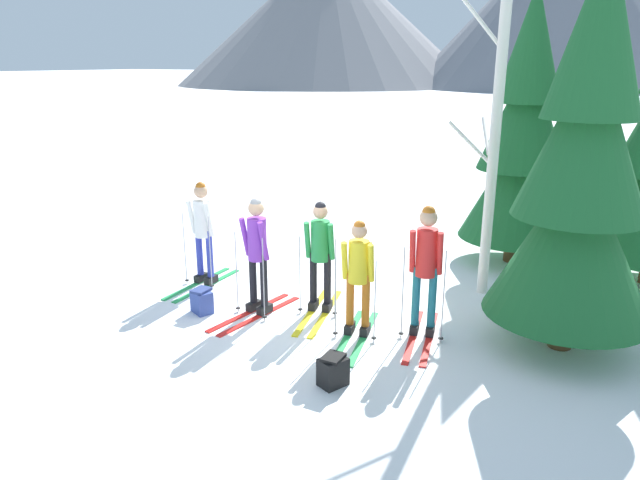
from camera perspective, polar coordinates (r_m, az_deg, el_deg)
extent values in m
plane|color=white|center=(8.93, -2.07, -7.19)|extent=(400.00, 400.00, 0.00)
cube|color=green|center=(10.17, -10.83, -4.34)|extent=(0.11, 1.70, 0.02)
cube|color=green|center=(10.30, -11.79, -4.11)|extent=(0.11, 1.70, 0.02)
cube|color=black|center=(10.22, -10.50, -3.80)|extent=(0.11, 0.26, 0.12)
cylinder|color=#2D389E|center=(10.07, -10.64, -1.36)|extent=(0.11, 0.11, 0.84)
cube|color=black|center=(10.35, -11.46, -3.58)|extent=(0.11, 0.26, 0.12)
cylinder|color=#2D389E|center=(10.20, -11.61, -1.17)|extent=(0.11, 0.11, 0.84)
cylinder|color=white|center=(9.96, -11.33, 2.07)|extent=(0.28, 0.28, 0.63)
sphere|color=tan|center=(9.86, -11.48, 4.66)|extent=(0.23, 0.23, 0.23)
sphere|color=#B76019|center=(9.84, -11.51, 5.04)|extent=(0.17, 0.17, 0.17)
cylinder|color=white|center=(9.80, -10.74, 1.97)|extent=(0.08, 0.20, 0.60)
cylinder|color=white|center=(10.03, -12.35, 2.21)|extent=(0.08, 0.20, 0.60)
cylinder|color=#A5A5AD|center=(9.81, -10.59, -1.30)|extent=(0.02, 0.02, 1.25)
cylinder|color=black|center=(10.00, -10.42, -4.39)|extent=(0.07, 0.07, 0.01)
cylinder|color=#A5A5AD|center=(10.14, -12.98, -0.84)|extent=(0.02, 0.02, 1.25)
cylinder|color=black|center=(10.33, -12.77, -3.83)|extent=(0.07, 0.07, 0.01)
cube|color=red|center=(8.90, -5.80, -7.30)|extent=(0.37, 1.73, 0.02)
cube|color=red|center=(9.04, -6.84, -6.94)|extent=(0.37, 1.73, 0.02)
cube|color=black|center=(8.94, -5.38, -6.68)|extent=(0.15, 0.27, 0.12)
cylinder|color=black|center=(8.76, -5.46, -3.91)|extent=(0.11, 0.11, 0.84)
cube|color=black|center=(9.07, -6.42, -6.34)|extent=(0.15, 0.27, 0.12)
cylinder|color=black|center=(8.90, -6.52, -3.60)|extent=(0.11, 0.11, 0.84)
cylinder|color=purple|center=(8.63, -6.12, 0.08)|extent=(0.28, 0.28, 0.63)
sphere|color=tan|center=(8.51, -6.22, 3.08)|extent=(0.23, 0.23, 0.23)
sphere|color=gray|center=(8.49, -6.23, 3.53)|extent=(0.17, 0.17, 0.17)
cylinder|color=purple|center=(8.47, -5.50, -0.11)|extent=(0.11, 0.21, 0.60)
cylinder|color=purple|center=(8.71, -7.26, 0.31)|extent=(0.11, 0.21, 0.60)
cylinder|color=#A5A5AD|center=(8.50, -5.49, -3.92)|extent=(0.02, 0.02, 1.27)
cylinder|color=black|center=(8.72, -5.39, -7.44)|extent=(0.07, 0.07, 0.01)
cylinder|color=#A5A5AD|center=(8.86, -8.09, -3.15)|extent=(0.02, 0.02, 1.27)
cylinder|color=black|center=(9.07, -7.94, -6.55)|extent=(0.07, 0.07, 0.01)
cube|color=yellow|center=(8.94, 0.55, -7.07)|extent=(0.48, 1.75, 0.02)
cube|color=yellow|center=(8.99, -0.81, -6.93)|extent=(0.48, 1.75, 0.02)
cube|color=black|center=(9.00, 0.71, -6.41)|extent=(0.16, 0.28, 0.12)
cylinder|color=black|center=(8.84, 0.73, -3.77)|extent=(0.11, 0.11, 0.81)
cube|color=black|center=(9.06, -0.64, -6.27)|extent=(0.16, 0.28, 0.12)
cylinder|color=black|center=(8.89, -0.65, -3.64)|extent=(0.11, 0.11, 0.81)
cylinder|color=#238C42|center=(8.67, 0.04, -0.07)|extent=(0.28, 0.28, 0.61)
sphere|color=tan|center=(8.55, 0.04, 2.78)|extent=(0.22, 0.22, 0.22)
sphere|color=black|center=(8.54, 0.04, 3.21)|extent=(0.16, 0.16, 0.16)
cylinder|color=#238C42|center=(8.57, 1.10, -0.17)|extent=(0.12, 0.21, 0.58)
cylinder|color=#238C42|center=(8.66, -1.22, 0.01)|extent=(0.12, 0.21, 0.58)
cylinder|color=#A5A5AD|center=(8.61, 1.47, -3.77)|extent=(0.02, 0.02, 1.21)
cylinder|color=black|center=(8.82, 1.44, -7.09)|extent=(0.07, 0.07, 0.01)
cylinder|color=#A5A5AD|center=(8.74, -1.98, -3.44)|extent=(0.02, 0.02, 1.21)
cylinder|color=black|center=(8.95, -1.95, -6.72)|extent=(0.07, 0.07, 0.01)
cube|color=green|center=(8.22, 4.23, -9.39)|extent=(0.42, 1.68, 0.02)
cube|color=green|center=(8.26, 2.72, -9.21)|extent=(0.42, 1.68, 0.02)
cube|color=black|center=(8.28, 4.39, -8.66)|extent=(0.16, 0.28, 0.12)
cylinder|color=#B76019|center=(8.10, 4.46, -5.92)|extent=(0.11, 0.11, 0.78)
cube|color=black|center=(8.32, 2.89, -8.49)|extent=(0.16, 0.28, 0.12)
cylinder|color=#B76019|center=(8.14, 2.94, -5.76)|extent=(0.11, 0.11, 0.78)
cylinder|color=yellow|center=(7.92, 3.77, -2.09)|extent=(0.28, 0.28, 0.58)
sphere|color=tan|center=(7.79, 3.83, 0.89)|extent=(0.21, 0.21, 0.21)
sphere|color=#B76019|center=(7.78, 3.84, 1.34)|extent=(0.16, 0.16, 0.16)
cylinder|color=yellow|center=(7.83, 4.97, -2.23)|extent=(0.12, 0.20, 0.56)
cylinder|color=yellow|center=(7.90, 2.40, -2.00)|extent=(0.12, 0.20, 0.56)
cylinder|color=#A5A5AD|center=(7.88, 5.34, -6.02)|extent=(0.02, 0.02, 1.17)
cylinder|color=black|center=(8.10, 5.24, -9.44)|extent=(0.07, 0.07, 0.01)
cylinder|color=#A5A5AD|center=(7.99, 1.52, -5.63)|extent=(0.02, 0.02, 1.17)
cylinder|color=black|center=(8.21, 1.50, -9.01)|extent=(0.07, 0.07, 0.01)
cube|color=#99661E|center=(8.07, 4.04, -1.52)|extent=(0.29, 0.21, 0.36)
cube|color=red|center=(8.33, 10.54, -9.28)|extent=(0.43, 1.68, 0.02)
cube|color=red|center=(8.35, 9.02, -9.14)|extent=(0.43, 1.68, 0.02)
cube|color=black|center=(8.39, 10.64, -8.56)|extent=(0.16, 0.28, 0.12)
cylinder|color=#1E6B7A|center=(8.20, 10.82, -5.55)|extent=(0.11, 0.11, 0.87)
cube|color=black|center=(8.41, 9.13, -8.42)|extent=(0.16, 0.28, 0.12)
cylinder|color=#1E6B7A|center=(8.21, 9.29, -5.41)|extent=(0.11, 0.11, 0.87)
cylinder|color=red|center=(7.98, 10.29, -1.20)|extent=(0.28, 0.28, 0.66)
sphere|color=tan|center=(7.85, 10.47, 2.15)|extent=(0.24, 0.24, 0.24)
sphere|color=#B76019|center=(7.83, 10.50, 2.65)|extent=(0.18, 0.18, 0.18)
cylinder|color=red|center=(7.91, 11.54, -1.31)|extent=(0.12, 0.22, 0.62)
cylinder|color=red|center=(7.94, 8.96, -1.09)|extent=(0.12, 0.22, 0.62)
cylinder|color=#A5A5AD|center=(7.98, 11.88, -5.47)|extent=(0.02, 0.02, 1.31)
cylinder|color=black|center=(8.22, 11.63, -9.31)|extent=(0.07, 0.07, 0.01)
cylinder|color=#A5A5AD|center=(8.03, 8.02, -5.13)|extent=(0.02, 0.02, 1.31)
cylinder|color=black|center=(8.27, 7.85, -8.96)|extent=(0.07, 0.07, 0.01)
cylinder|color=#51381E|center=(8.41, 22.52, -6.51)|extent=(0.30, 0.30, 0.98)
cone|color=#195628|center=(8.07, 23.34, 0.25)|extent=(2.09, 2.09, 2.07)
cone|color=#195628|center=(7.83, 24.46, 9.43)|extent=(1.60, 1.60, 2.07)
cone|color=#195628|center=(7.80, 25.57, 18.14)|extent=(1.14, 1.14, 2.07)
cylinder|color=#51381E|center=(11.66, 18.23, 0.31)|extent=(0.30, 0.30, 0.96)
cone|color=#195628|center=(11.43, 18.70, 5.20)|extent=(2.06, 2.06, 2.03)
cone|color=#195628|center=(11.25, 19.32, 11.61)|extent=(1.57, 1.57, 2.03)
cone|color=#195628|center=(11.22, 19.93, 17.58)|extent=(1.12, 1.12, 2.03)
cylinder|color=silver|center=(9.52, 16.47, 8.13)|extent=(0.17, 0.17, 4.60)
cylinder|color=silver|center=(9.45, 15.30, 19.79)|extent=(0.72, 0.19, 0.83)
cylinder|color=silver|center=(9.90, 15.77, 9.72)|extent=(0.37, 0.82, 0.54)
cylinder|color=silver|center=(9.57, 14.41, 9.02)|extent=(0.75, 0.08, 0.68)
cube|color=#384C99|center=(9.10, -11.38, -5.90)|extent=(0.39, 0.35, 0.34)
cube|color=navy|center=(9.02, -11.45, -4.79)|extent=(0.22, 0.28, 0.04)
cube|color=black|center=(7.05, 1.27, -12.66)|extent=(0.35, 0.39, 0.34)
cube|color=black|center=(6.95, 1.28, -11.30)|extent=(0.22, 0.28, 0.04)
cone|color=gray|center=(97.89, 0.71, 20.86)|extent=(47.03, 47.03, 20.55)
cone|color=slate|center=(93.80, 22.88, 20.60)|extent=(42.91, 42.91, 23.17)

